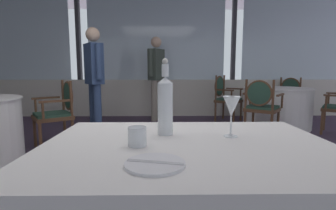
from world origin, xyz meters
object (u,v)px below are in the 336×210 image
(side_plate, at_px, (155,164))
(dining_chair_1_3, at_px, (225,95))
(dining_chair_1_2, at_px, (289,94))
(dining_chair_0_2, at_px, (59,108))
(diner_person_1, at_px, (156,73))
(water_tumbler, at_px, (137,136))
(wine_glass, at_px, (231,107))
(water_bottle, at_px, (165,104))
(dining_chair_1_0, at_px, (261,104))
(diner_person_0, at_px, (94,75))

(side_plate, relative_size, dining_chair_1_3, 0.21)
(side_plate, bearing_deg, dining_chair_1_2, 59.70)
(dining_chair_0_2, height_order, diner_person_1, diner_person_1)
(dining_chair_1_3, bearing_deg, dining_chair_1_2, 44.75)
(water_tumbler, height_order, diner_person_1, diner_person_1)
(wine_glass, height_order, dining_chair_1_2, wine_glass)
(water_bottle, bearing_deg, side_plate, -94.90)
(water_tumbler, distance_m, diner_person_1, 4.39)
(water_tumbler, xyz_separation_m, dining_chair_1_0, (1.61, 2.86, -0.23))
(wine_glass, xyz_separation_m, water_tumbler, (-0.42, -0.14, -0.10))
(side_plate, xyz_separation_m, diner_person_1, (-0.13, 4.60, 0.26))
(side_plate, distance_m, water_bottle, 0.44)
(dining_chair_0_2, bearing_deg, water_tumbler, 82.81)
(water_tumbler, distance_m, diner_person_0, 3.23)
(water_tumbler, bearing_deg, side_plate, -70.02)
(diner_person_1, bearing_deg, dining_chair_0_2, 85.90)
(side_plate, height_order, dining_chair_1_2, dining_chair_1_2)
(dining_chair_1_3, relative_size, diner_person_0, 0.56)
(wine_glass, bearing_deg, dining_chair_1_3, 76.98)
(side_plate, xyz_separation_m, dining_chair_0_2, (-1.42, 2.69, -0.21))
(dining_chair_1_2, height_order, diner_person_1, diner_person_1)
(dining_chair_1_0, distance_m, dining_chair_1_3, 1.48)
(water_bottle, relative_size, dining_chair_0_2, 0.40)
(wine_glass, relative_size, water_tumbler, 2.39)
(dining_chair_0_2, distance_m, diner_person_0, 0.82)
(wine_glass, xyz_separation_m, dining_chair_0_2, (-1.76, 2.33, -0.34))
(dining_chair_0_2, bearing_deg, diner_person_0, -155.47)
(water_tumbler, xyz_separation_m, dining_chair_0_2, (-1.34, 2.47, -0.24))
(wine_glass, xyz_separation_m, diner_person_0, (-1.42, 2.92, 0.11))
(water_bottle, relative_size, dining_chair_1_2, 0.40)
(dining_chair_0_2, bearing_deg, wine_glass, 91.48)
(side_plate, relative_size, dining_chair_1_2, 0.22)
(dining_chair_0_2, bearing_deg, dining_chair_1_2, 170.41)
(side_plate, relative_size, water_bottle, 0.55)
(water_bottle, bearing_deg, dining_chair_1_2, 57.71)
(side_plate, distance_m, dining_chair_0_2, 3.05)
(wine_glass, relative_size, diner_person_0, 0.11)
(wine_glass, relative_size, diner_person_1, 0.11)
(water_tumbler, relative_size, dining_chair_1_0, 0.09)
(side_plate, bearing_deg, dining_chair_1_3, 73.92)
(water_bottle, relative_size, water_tumbler, 4.58)
(dining_chair_1_3, xyz_separation_m, diner_person_1, (-1.44, 0.07, 0.45))
(dining_chair_0_2, distance_m, dining_chair_1_3, 3.29)
(water_tumbler, height_order, dining_chair_0_2, dining_chair_0_2)
(water_bottle, distance_m, dining_chair_1_2, 5.13)
(dining_chair_1_2, bearing_deg, wine_glass, 7.79)
(side_plate, xyz_separation_m, water_tumbler, (-0.08, 0.22, 0.04))
(dining_chair_0_2, relative_size, dining_chair_1_2, 1.01)
(side_plate, bearing_deg, diner_person_1, 91.65)
(water_tumbler, bearing_deg, dining_chair_1_3, 72.17)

